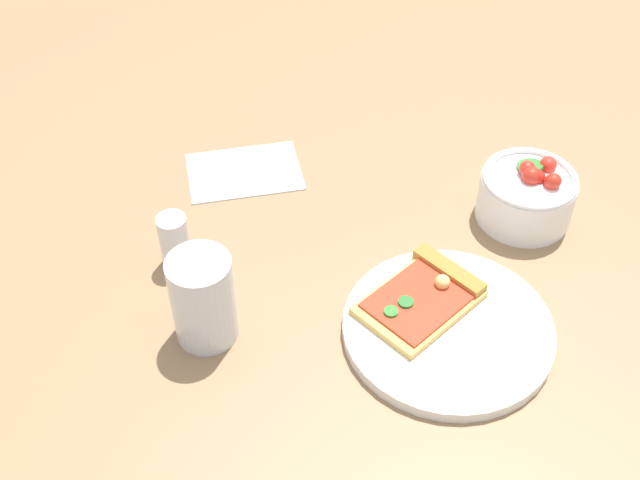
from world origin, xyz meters
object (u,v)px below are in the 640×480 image
(plate, at_px, (448,329))
(pepper_shaker, at_px, (174,238))
(soda_glass, at_px, (203,300))
(pizza_slice_main, at_px, (424,293))
(salad_bowl, at_px, (527,195))
(paper_napkin, at_px, (244,171))

(plate, xyz_separation_m, pepper_shaker, (0.22, 0.24, 0.03))
(pepper_shaker, bearing_deg, soda_glass, 179.30)
(pizza_slice_main, relative_size, pepper_shaker, 1.86)
(pepper_shaker, bearing_deg, salad_bowl, -103.30)
(pizza_slice_main, distance_m, soda_glass, 0.24)
(pizza_slice_main, relative_size, salad_bowl, 1.30)
(plate, xyz_separation_m, pizza_slice_main, (0.05, 0.00, 0.01))
(pizza_slice_main, xyz_separation_m, paper_napkin, (0.30, 0.10, -0.02))
(pizza_slice_main, height_order, soda_glass, soda_glass)
(plate, xyz_separation_m, paper_napkin, (0.35, 0.11, -0.01))
(paper_napkin, xyz_separation_m, pepper_shaker, (-0.12, 0.13, 0.04))
(salad_bowl, relative_size, soda_glass, 1.08)
(salad_bowl, relative_size, paper_napkin, 0.79)
(salad_bowl, height_order, pepper_shaker, pepper_shaker)
(plate, relative_size, pizza_slice_main, 1.51)
(plate, relative_size, soda_glass, 2.12)
(plate, bearing_deg, salad_bowl, -55.57)
(pepper_shaker, bearing_deg, pizza_slice_main, -127.53)
(pizza_slice_main, bearing_deg, plate, -174.35)
(salad_bowl, bearing_deg, pizza_slice_main, 112.85)
(salad_bowl, distance_m, paper_napkin, 0.37)
(soda_glass, bearing_deg, pepper_shaker, -0.70)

